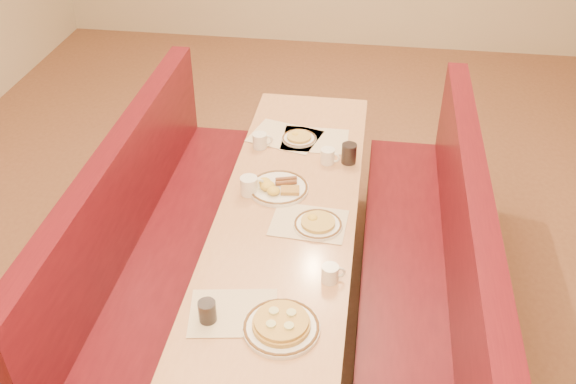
# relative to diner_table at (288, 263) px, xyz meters

# --- Properties ---
(ground) EXTENTS (8.00, 8.00, 0.00)m
(ground) POSITION_rel_diner_table_xyz_m (0.00, 0.00, -0.37)
(ground) COLOR #9E6647
(ground) RESTS_ON ground
(diner_table) EXTENTS (0.70, 2.50, 0.75)m
(diner_table) POSITION_rel_diner_table_xyz_m (0.00, 0.00, 0.00)
(diner_table) COLOR black
(diner_table) RESTS_ON ground
(booth_left) EXTENTS (0.55, 2.50, 1.05)m
(booth_left) POSITION_rel_diner_table_xyz_m (-0.73, 0.00, -0.01)
(booth_left) COLOR #4C3326
(booth_left) RESTS_ON ground
(booth_right) EXTENTS (0.55, 2.50, 1.05)m
(booth_right) POSITION_rel_diner_table_xyz_m (0.73, 0.00, -0.01)
(booth_right) COLOR #4C3326
(booth_right) RESTS_ON ground
(placemat_near_left) EXTENTS (0.40, 0.33, 0.00)m
(placemat_near_left) POSITION_rel_diner_table_xyz_m (-0.12, -0.75, 0.38)
(placemat_near_left) COLOR beige
(placemat_near_left) RESTS_ON diner_table
(placemat_near_right) EXTENTS (0.38, 0.30, 0.00)m
(placemat_near_right) POSITION_rel_diner_table_xyz_m (0.12, -0.11, 0.38)
(placemat_near_right) COLOR beige
(placemat_near_right) RESTS_ON diner_table
(placemat_far_left) EXTENTS (0.46, 0.39, 0.00)m
(placemat_far_left) POSITION_rel_diner_table_xyz_m (-0.12, 0.70, 0.38)
(placemat_far_left) COLOR beige
(placemat_far_left) RESTS_ON diner_table
(placemat_far_right) EXTENTS (0.39, 0.29, 0.00)m
(placemat_far_right) POSITION_rel_diner_table_xyz_m (0.06, 0.69, 0.38)
(placemat_far_right) COLOR beige
(placemat_far_right) RESTS_ON diner_table
(pancake_plate) EXTENTS (0.32, 0.32, 0.07)m
(pancake_plate) POSITION_rel_diner_table_xyz_m (0.09, -0.81, 0.40)
(pancake_plate) COLOR white
(pancake_plate) RESTS_ON diner_table
(eggs_plate) EXTENTS (0.32, 0.32, 0.06)m
(eggs_plate) POSITION_rel_diner_table_xyz_m (-0.08, 0.15, 0.39)
(eggs_plate) COLOR white
(eggs_plate) RESTS_ON diner_table
(extra_plate_mid) EXTENTS (0.24, 0.24, 0.05)m
(extra_plate_mid) POSITION_rel_diner_table_xyz_m (0.17, -0.13, 0.39)
(extra_plate_mid) COLOR white
(extra_plate_mid) RESTS_ON diner_table
(extra_plate_far) EXTENTS (0.21, 0.21, 0.04)m
(extra_plate_far) POSITION_rel_diner_table_xyz_m (-0.03, 0.68, 0.39)
(extra_plate_far) COLOR white
(extra_plate_far) RESTS_ON diner_table
(coffee_mug_a) EXTENTS (0.11, 0.08, 0.08)m
(coffee_mug_a) POSITION_rel_diner_table_xyz_m (0.26, -0.50, 0.42)
(coffee_mug_a) COLOR white
(coffee_mug_a) RESTS_ON diner_table
(coffee_mug_b) EXTENTS (0.13, 0.09, 0.10)m
(coffee_mug_b) POSITION_rel_diner_table_xyz_m (-0.22, 0.10, 0.43)
(coffee_mug_b) COLOR white
(coffee_mug_b) RESTS_ON diner_table
(coffee_mug_c) EXTENTS (0.11, 0.08, 0.09)m
(coffee_mug_c) POSITION_rel_diner_table_xyz_m (0.16, 0.46, 0.42)
(coffee_mug_c) COLOR white
(coffee_mug_c) RESTS_ON diner_table
(coffee_mug_d) EXTENTS (0.12, 0.08, 0.09)m
(coffee_mug_d) POSITION_rel_diner_table_xyz_m (-0.24, 0.57, 0.42)
(coffee_mug_d) COLOR white
(coffee_mug_d) RESTS_ON diner_table
(soda_tumbler_near) EXTENTS (0.07, 0.07, 0.10)m
(soda_tumbler_near) POSITION_rel_diner_table_xyz_m (-0.22, -0.81, 0.43)
(soda_tumbler_near) COLOR black
(soda_tumbler_near) RESTS_ON diner_table
(soda_tumbler_mid) EXTENTS (0.08, 0.08, 0.12)m
(soda_tumbler_mid) POSITION_rel_diner_table_xyz_m (0.28, 0.48, 0.43)
(soda_tumbler_mid) COLOR black
(soda_tumbler_mid) RESTS_ON diner_table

